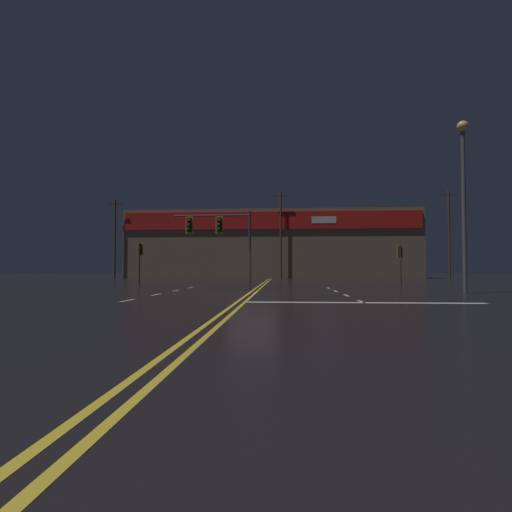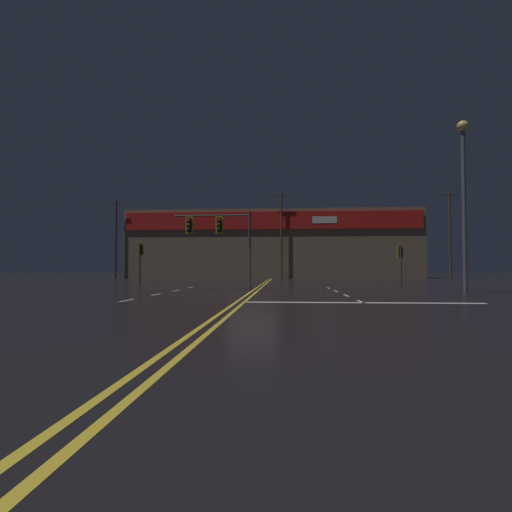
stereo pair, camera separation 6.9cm
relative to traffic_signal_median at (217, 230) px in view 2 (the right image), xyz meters
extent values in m
plane|color=black|center=(2.20, -1.95, -3.45)|extent=(200.00, 200.00, 0.00)
cube|color=gold|center=(2.05, -1.95, -3.45)|extent=(0.12, 60.00, 0.01)
cube|color=gold|center=(2.35, -1.95, -3.45)|extent=(0.12, 60.00, 0.01)
cube|color=silver|center=(-2.32, -7.35, -3.45)|extent=(0.12, 1.40, 0.01)
cube|color=silver|center=(-2.32, -3.75, -3.45)|extent=(0.12, 1.40, 0.01)
cube|color=silver|center=(-2.32, -0.15, -3.45)|extent=(0.12, 1.40, 0.01)
cube|color=silver|center=(-2.32, 3.45, -3.45)|extent=(0.12, 1.40, 0.01)
cube|color=silver|center=(6.72, -7.35, -3.45)|extent=(0.12, 1.40, 0.01)
cube|color=silver|center=(6.72, -3.75, -3.45)|extent=(0.12, 1.40, 0.01)
cube|color=silver|center=(6.72, -0.15, -3.45)|extent=(0.12, 1.40, 0.01)
cube|color=silver|center=(6.72, 3.45, -3.45)|extent=(0.12, 1.40, 0.01)
cube|color=silver|center=(6.72, -7.80, -3.45)|extent=(8.67, 0.40, 0.01)
cylinder|color=#38383D|center=(1.89, 0.01, -1.17)|extent=(0.14, 0.14, 4.56)
cylinder|color=#38383D|center=(-0.30, 0.01, 0.86)|extent=(4.37, 0.10, 0.10)
cube|color=black|center=(0.14, 0.01, 0.32)|extent=(0.28, 0.24, 0.84)
cube|color=gold|center=(0.14, 0.01, 0.32)|extent=(0.42, 0.08, 0.99)
sphere|color=red|center=(0.14, -0.14, 0.57)|extent=(0.17, 0.17, 0.17)
sphere|color=#543707|center=(0.14, -0.14, 0.32)|extent=(0.17, 0.17, 0.17)
sphere|color=#084513|center=(0.14, -0.14, 0.07)|extent=(0.17, 0.17, 0.17)
cube|color=black|center=(-1.61, 0.01, 0.32)|extent=(0.28, 0.24, 0.84)
cube|color=gold|center=(-1.61, 0.01, 0.32)|extent=(0.42, 0.08, 0.99)
sphere|color=red|center=(-1.61, -0.14, 0.57)|extent=(0.17, 0.17, 0.17)
sphere|color=#543707|center=(-1.61, -0.14, 0.32)|extent=(0.17, 0.17, 0.17)
sphere|color=#084513|center=(-1.61, -0.14, 0.07)|extent=(0.17, 0.17, 0.17)
cylinder|color=#38383D|center=(-7.40, 7.85, -1.82)|extent=(0.13, 0.13, 3.27)
cube|color=black|center=(-7.40, 8.03, -0.65)|extent=(0.28, 0.24, 0.84)
cube|color=gold|center=(-7.40, 8.03, -0.65)|extent=(0.42, 0.08, 0.99)
sphere|color=red|center=(-7.40, 7.87, -0.40)|extent=(0.17, 0.17, 0.17)
sphere|color=#543707|center=(-7.40, 7.87, -0.65)|extent=(0.17, 0.17, 0.17)
sphere|color=#084513|center=(-7.40, 7.87, -0.90)|extent=(0.17, 0.17, 0.17)
cylinder|color=#38383D|center=(12.68, 8.14, -1.93)|extent=(0.13, 0.13, 3.05)
cube|color=black|center=(12.68, 8.32, -0.87)|extent=(0.28, 0.24, 0.84)
cube|color=gold|center=(12.68, 8.32, -0.87)|extent=(0.42, 0.08, 0.99)
sphere|color=red|center=(12.68, 8.16, -0.62)|extent=(0.17, 0.17, 0.17)
sphere|color=#543707|center=(12.68, 8.16, -0.87)|extent=(0.17, 0.17, 0.17)
sphere|color=#084513|center=(12.68, 8.16, -1.12)|extent=(0.17, 0.17, 0.17)
cylinder|color=#59595E|center=(12.95, -1.85, 0.73)|extent=(0.20, 0.20, 8.36)
sphere|color=#F4C666|center=(12.95, -1.85, 5.07)|extent=(0.56, 0.56, 0.56)
cube|color=#7A6651|center=(2.20, 35.02, 1.20)|extent=(40.08, 10.00, 9.31)
cube|color=red|center=(2.20, 29.92, 4.22)|extent=(39.28, 0.20, 2.33)
cube|color=white|center=(9.21, 29.87, 4.22)|extent=(3.20, 0.16, 0.90)
cylinder|color=#4C3828|center=(-18.66, 29.38, 1.83)|extent=(0.26, 0.26, 10.57)
cube|color=#4C3828|center=(-18.66, 29.38, 6.52)|extent=(2.20, 0.12, 0.12)
cylinder|color=#4C3828|center=(3.57, 29.38, 2.23)|extent=(0.26, 0.26, 11.37)
cube|color=#4C3828|center=(3.57, 29.38, 7.32)|extent=(2.20, 0.12, 0.12)
cylinder|color=#4C3828|center=(24.93, 29.38, 2.19)|extent=(0.26, 0.26, 11.30)
cube|color=#4C3828|center=(24.93, 29.38, 7.24)|extent=(2.20, 0.12, 0.12)
camera|label=1|loc=(3.73, -22.64, -2.22)|focal=28.00mm
camera|label=2|loc=(3.80, -22.63, -2.22)|focal=28.00mm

